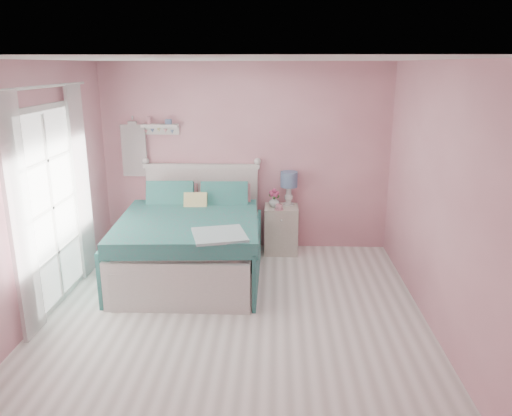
# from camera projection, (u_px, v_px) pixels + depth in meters

# --- Properties ---
(floor) EXTENTS (4.50, 4.50, 0.00)m
(floor) POSITION_uv_depth(u_px,v_px,m) (233.00, 321.00, 5.17)
(floor) COLOR beige
(floor) RESTS_ON ground
(room_shell) EXTENTS (4.50, 4.50, 4.50)m
(room_shell) POSITION_uv_depth(u_px,v_px,m) (231.00, 171.00, 4.73)
(room_shell) COLOR #C17A87
(room_shell) RESTS_ON floor
(bed) EXTENTS (1.75, 2.14, 1.22)m
(bed) POSITION_uv_depth(u_px,v_px,m) (192.00, 243.00, 6.22)
(bed) COLOR silver
(bed) RESTS_ON floor
(nightstand) EXTENTS (0.46, 0.45, 0.66)m
(nightstand) POSITION_uv_depth(u_px,v_px,m) (281.00, 229.00, 6.98)
(nightstand) COLOR beige
(nightstand) RESTS_ON floor
(table_lamp) EXTENTS (0.23, 0.23, 0.47)m
(table_lamp) POSITION_uv_depth(u_px,v_px,m) (289.00, 182.00, 6.89)
(table_lamp) COLOR white
(table_lamp) RESTS_ON nightstand
(vase) EXTENTS (0.19, 0.19, 0.15)m
(vase) POSITION_uv_depth(u_px,v_px,m) (274.00, 201.00, 6.87)
(vase) COLOR silver
(vase) RESTS_ON nightstand
(teacup) EXTENTS (0.11, 0.11, 0.08)m
(teacup) POSITION_uv_depth(u_px,v_px,m) (279.00, 207.00, 6.72)
(teacup) COLOR pink
(teacup) RESTS_ON nightstand
(roses) EXTENTS (0.14, 0.11, 0.12)m
(roses) POSITION_uv_depth(u_px,v_px,m) (274.00, 193.00, 6.83)
(roses) COLOR #BD4070
(roses) RESTS_ON vase
(wall_shelf) EXTENTS (0.50, 0.15, 0.25)m
(wall_shelf) POSITION_uv_depth(u_px,v_px,m) (160.00, 127.00, 6.83)
(wall_shelf) COLOR silver
(wall_shelf) RESTS_ON room_shell
(hanging_dress) EXTENTS (0.34, 0.03, 0.72)m
(hanging_dress) POSITION_uv_depth(u_px,v_px,m) (134.00, 151.00, 6.93)
(hanging_dress) COLOR white
(hanging_dress) RESTS_ON room_shell
(french_door) EXTENTS (0.04, 1.32, 2.16)m
(french_door) POSITION_uv_depth(u_px,v_px,m) (51.00, 208.00, 5.33)
(french_door) COLOR silver
(french_door) RESTS_ON floor
(curtain_near) EXTENTS (0.04, 0.40, 2.32)m
(curtain_near) POSITION_uv_depth(u_px,v_px,m) (20.00, 220.00, 4.58)
(curtain_near) COLOR white
(curtain_near) RESTS_ON floor
(curtain_far) EXTENTS (0.04, 0.40, 2.32)m
(curtain_far) POSITION_uv_depth(u_px,v_px,m) (81.00, 183.00, 6.01)
(curtain_far) COLOR white
(curtain_far) RESTS_ON floor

